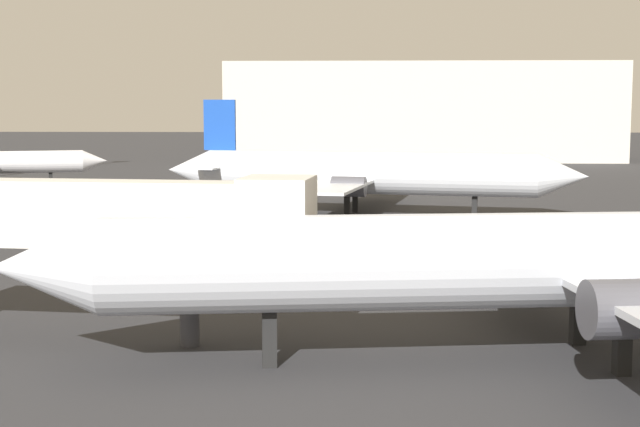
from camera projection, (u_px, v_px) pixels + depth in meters
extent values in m
cylinder|color=silver|center=(558.00, 260.00, 30.70)|extent=(30.45, 7.09, 3.18)
cone|color=silver|center=(44.00, 267.00, 29.23)|extent=(3.88, 3.61, 3.18)
cube|color=silver|center=(601.00, 273.00, 30.89)|extent=(7.00, 25.40, 0.23)
cylinder|color=#4C4C54|center=(635.00, 309.00, 26.10)|extent=(3.09, 2.10, 1.74)
cylinder|color=#4C4C54|center=(530.00, 255.00, 35.55)|extent=(3.09, 2.10, 1.74)
cube|color=black|center=(269.00, 339.00, 30.15)|extent=(0.54, 0.54, 1.85)
cube|color=black|center=(622.00, 347.00, 29.21)|extent=(0.54, 0.54, 1.85)
cube|color=black|center=(578.00, 319.00, 33.03)|extent=(0.54, 0.54, 1.85)
cylinder|color=silver|center=(368.00, 173.00, 72.54)|extent=(26.53, 8.26, 3.37)
cone|color=silver|center=(563.00, 176.00, 69.12)|extent=(4.27, 4.01, 3.37)
cone|color=silver|center=(190.00, 170.00, 75.97)|extent=(4.27, 4.01, 3.37)
cube|color=silver|center=(351.00, 179.00, 72.90)|extent=(9.05, 26.39, 0.20)
cube|color=silver|center=(215.00, 166.00, 75.41)|extent=(3.32, 7.34, 0.14)
cube|color=#1947B2|center=(220.00, 125.00, 74.92)|extent=(2.70, 0.76, 4.12)
cylinder|color=#4C4C54|center=(372.00, 177.00, 77.53)|extent=(2.77, 1.97, 1.52)
cylinder|color=#4C4C54|center=(349.00, 187.00, 67.96)|extent=(2.77, 1.97, 1.52)
cube|color=black|center=(475.00, 207.00, 70.91)|extent=(0.49, 0.49, 1.65)
cube|color=black|center=(355.00, 202.00, 74.77)|extent=(0.49, 0.49, 1.65)
cube|color=black|center=(347.00, 206.00, 71.50)|extent=(0.49, 0.49, 1.65)
cone|color=white|center=(95.00, 161.00, 99.67)|extent=(3.24, 3.09, 2.37)
cube|color=black|center=(51.00, 180.00, 98.55)|extent=(0.49, 0.49, 1.51)
cube|color=silver|center=(49.00, 213.00, 33.15)|extent=(14.96, 3.12, 2.40)
cube|color=silver|center=(277.00, 217.00, 31.93)|extent=(2.68, 3.03, 2.80)
cylinder|color=#3F3F44|center=(189.00, 297.00, 32.74)|extent=(0.70, 0.70, 3.51)
cube|color=beige|center=(421.00, 112.00, 148.85)|extent=(61.94, 19.86, 15.52)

